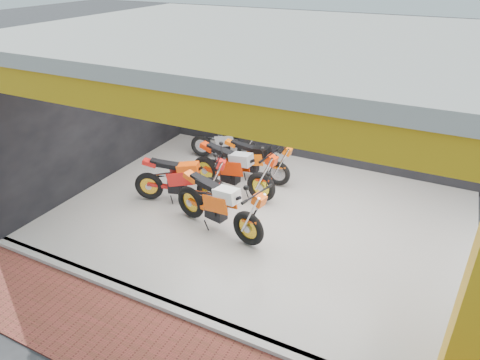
# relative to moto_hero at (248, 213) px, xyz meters

# --- Properties ---
(ground) EXTENTS (80.00, 80.00, 0.00)m
(ground) POSITION_rel_moto_hero_xyz_m (-0.21, -0.90, -0.79)
(ground) COLOR #2D2D30
(ground) RESTS_ON ground
(showroom_floor) EXTENTS (8.00, 6.00, 0.10)m
(showroom_floor) POSITION_rel_moto_hero_xyz_m (-0.21, 1.10, -0.74)
(showroom_floor) COLOR silver
(showroom_floor) RESTS_ON ground
(showroom_ceiling) EXTENTS (8.40, 6.40, 0.20)m
(showroom_ceiling) POSITION_rel_moto_hero_xyz_m (-0.21, 1.10, 2.81)
(showroom_ceiling) COLOR beige
(showroom_ceiling) RESTS_ON corner_column
(back_wall) EXTENTS (8.20, 0.20, 3.50)m
(back_wall) POSITION_rel_moto_hero_xyz_m (-0.21, 4.20, 0.96)
(back_wall) COLOR black
(back_wall) RESTS_ON ground
(left_wall) EXTENTS (0.20, 6.20, 3.50)m
(left_wall) POSITION_rel_moto_hero_xyz_m (-4.31, 1.10, 0.96)
(left_wall) COLOR black
(left_wall) RESTS_ON ground
(header_beam_front) EXTENTS (8.40, 0.30, 0.40)m
(header_beam_front) POSITION_rel_moto_hero_xyz_m (-0.21, -1.90, 2.51)
(header_beam_front) COLOR gold
(header_beam_front) RESTS_ON corner_column
(floor_kerb) EXTENTS (8.00, 0.20, 0.10)m
(floor_kerb) POSITION_rel_moto_hero_xyz_m (-0.21, -1.92, -0.74)
(floor_kerb) COLOR silver
(floor_kerb) RESTS_ON ground
(paver_front) EXTENTS (9.00, 1.40, 0.03)m
(paver_front) POSITION_rel_moto_hero_xyz_m (-0.21, -2.70, -0.77)
(paver_front) COLOR brown
(paver_front) RESTS_ON ground
(moto_hero) EXTENTS (2.37, 1.30, 1.37)m
(moto_hero) POSITION_rel_moto_hero_xyz_m (0.00, 0.00, 0.00)
(moto_hero) COLOR #FF550A
(moto_hero) RESTS_ON showroom_floor
(moto_row_a) EXTENTS (2.34, 1.08, 1.38)m
(moto_row_a) POSITION_rel_moto_hero_xyz_m (-0.43, 1.53, 0.01)
(moto_row_a) COLOR red
(moto_row_a) RESTS_ON showroom_floor
(moto_row_b) EXTENTS (1.96, 0.73, 1.20)m
(moto_row_b) POSITION_rel_moto_hero_xyz_m (-0.38, 2.37, -0.09)
(moto_row_b) COLOR #FD650A
(moto_row_b) RESTS_ON showroom_floor
(moto_row_c) EXTENTS (2.24, 1.38, 1.29)m
(moto_row_c) POSITION_rel_moto_hero_xyz_m (-1.32, 0.95, -0.04)
(moto_row_c) COLOR red
(moto_row_c) RESTS_ON showroom_floor
(moto_row_d) EXTENTS (2.04, 1.02, 1.20)m
(moto_row_d) POSITION_rel_moto_hero_xyz_m (-1.52, 3.16, -0.09)
(moto_row_d) COLOR #97999E
(moto_row_d) RESTS_ON showroom_floor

